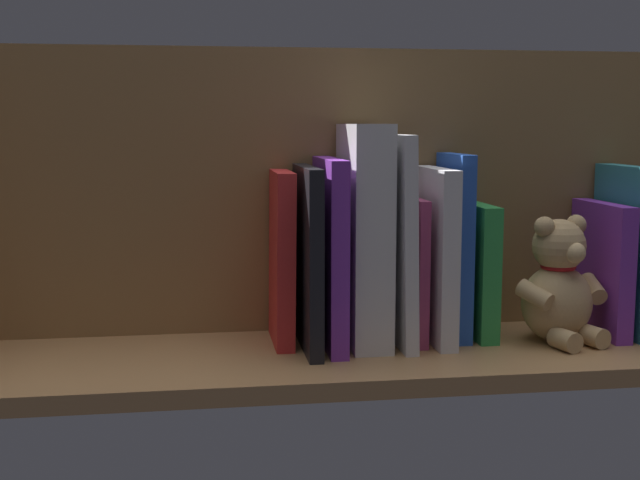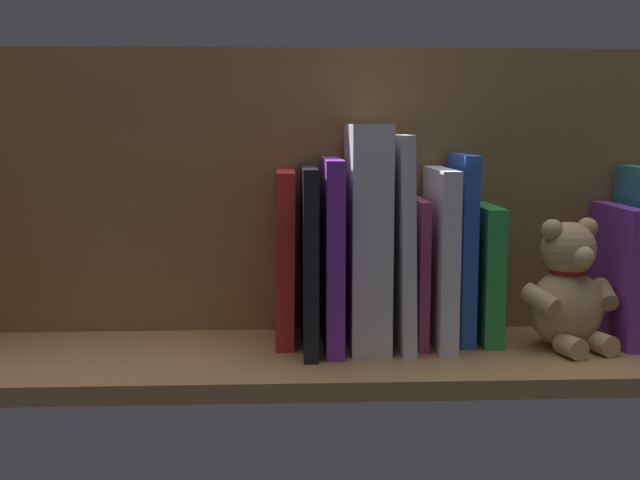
# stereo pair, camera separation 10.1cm
# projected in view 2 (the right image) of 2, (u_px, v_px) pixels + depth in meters

# --- Properties ---
(ground_plane) EXTENTS (0.98, 0.27, 0.02)m
(ground_plane) POSITION_uv_depth(u_px,v_px,m) (320.00, 358.00, 1.03)
(ground_plane) COLOR #A87A4C
(shelf_back_panel) EXTENTS (0.98, 0.02, 0.38)m
(shelf_back_panel) POSITION_uv_depth(u_px,v_px,m) (316.00, 191.00, 1.12)
(shelf_back_panel) COLOR olive
(shelf_back_panel) RESTS_ON ground_plane
(book_1) EXTENTS (0.02, 0.14, 0.17)m
(book_1) POSITION_uv_depth(u_px,v_px,m) (616.00, 273.00, 1.07)
(book_1) COLOR purple
(book_1) RESTS_ON ground_plane
(teddy_bear) EXTENTS (0.13, 0.12, 0.16)m
(teddy_bear) POSITION_uv_depth(u_px,v_px,m) (569.00, 291.00, 1.03)
(teddy_bear) COLOR tan
(teddy_bear) RESTS_ON ground_plane
(book_2) EXTENTS (0.02, 0.12, 0.17)m
(book_2) POSITION_uv_depth(u_px,v_px,m) (485.00, 273.00, 1.07)
(book_2) COLOR green
(book_2) RESTS_ON ground_plane
(book_3) EXTENTS (0.02, 0.11, 0.24)m
(book_3) POSITION_uv_depth(u_px,v_px,m) (461.00, 248.00, 1.07)
(book_3) COLOR blue
(book_3) RESTS_ON ground_plane
(book_4) EXTENTS (0.02, 0.14, 0.22)m
(book_4) POSITION_uv_depth(u_px,v_px,m) (440.00, 257.00, 1.05)
(book_4) COLOR silver
(book_4) RESTS_ON ground_plane
(book_5) EXTENTS (0.01, 0.12, 0.18)m
(book_5) POSITION_uv_depth(u_px,v_px,m) (417.00, 270.00, 1.06)
(book_5) COLOR #B23F72
(book_5) RESTS_ON ground_plane
(book_6) EXTENTS (0.02, 0.15, 0.26)m
(book_6) POSITION_uv_depth(u_px,v_px,m) (400.00, 241.00, 1.04)
(book_6) COLOR silver
(book_6) RESTS_ON ground_plane
(dictionary_thick_white) EXTENTS (0.05, 0.14, 0.28)m
(dictionary_thick_white) POSITION_uv_depth(u_px,v_px,m) (367.00, 235.00, 1.04)
(dictionary_thick_white) COLOR silver
(dictionary_thick_white) RESTS_ON ground_plane
(book_7) EXTENTS (0.02, 0.16, 0.24)m
(book_7) POSITION_uv_depth(u_px,v_px,m) (332.00, 253.00, 1.04)
(book_7) COLOR purple
(book_7) RESTS_ON ground_plane
(book_8) EXTENTS (0.02, 0.17, 0.23)m
(book_8) POSITION_uv_depth(u_px,v_px,m) (309.00, 257.00, 1.03)
(book_8) COLOR black
(book_8) RESTS_ON ground_plane
(book_9) EXTENTS (0.03, 0.11, 0.22)m
(book_9) POSITION_uv_depth(u_px,v_px,m) (285.00, 257.00, 1.06)
(book_9) COLOR red
(book_9) RESTS_ON ground_plane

